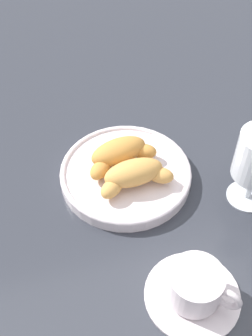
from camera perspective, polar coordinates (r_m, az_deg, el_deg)
The scene contains 5 objects.
ground_plane at distance 0.75m, azimuth -0.81°, elevation -1.60°, with size 2.20×2.20×0.00m, color #2D3038.
pastry_plate at distance 0.74m, azimuth 0.00°, elevation -0.87°, with size 0.23×0.23×0.02m.
croissant_large at distance 0.73m, azimuth -0.88°, elevation 1.99°, with size 0.13×0.08×0.04m.
croissant_small at distance 0.70m, azimuth 1.12°, elevation -0.92°, with size 0.14×0.07×0.04m.
coffee_cup_near at distance 0.61m, azimuth 9.22°, elevation -15.55°, with size 0.14×0.14×0.06m.
Camera 1 is at (0.13, 0.47, 0.57)m, focal length 45.65 mm.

